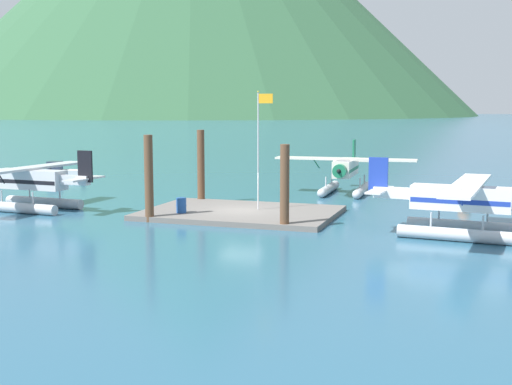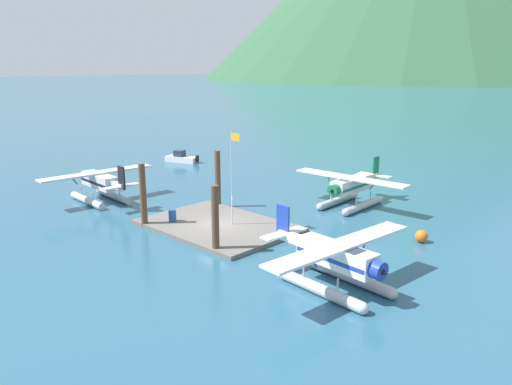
% 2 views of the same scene
% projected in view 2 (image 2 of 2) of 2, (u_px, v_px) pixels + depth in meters
% --- Properties ---
extents(ground_plane, '(1200.00, 1200.00, 0.00)m').
position_uv_depth(ground_plane, '(218.00, 227.00, 37.56)').
color(ground_plane, '#285670').
extents(dock_platform, '(11.23, 7.92, 0.30)m').
position_uv_depth(dock_platform, '(218.00, 226.00, 37.53)').
color(dock_platform, '#66605B').
rests_on(dock_platform, ground).
extents(piling_near_left, '(0.49, 0.49, 4.89)m').
position_uv_depth(piling_near_left, '(143.00, 196.00, 37.10)').
color(piling_near_left, brown).
rests_on(piling_near_left, ground).
extents(piling_near_right, '(0.49, 0.49, 4.50)m').
position_uv_depth(piling_near_right, '(215.00, 219.00, 32.02)').
color(piling_near_right, brown).
rests_on(piling_near_right, ground).
extents(piling_far_left, '(0.49, 0.49, 4.92)m').
position_uv_depth(piling_far_left, '(218.00, 179.00, 42.49)').
color(piling_far_left, brown).
rests_on(piling_far_left, ground).
extents(flagpole, '(0.95, 0.10, 7.07)m').
position_uv_depth(flagpole, '(233.00, 168.00, 36.25)').
color(flagpole, silver).
rests_on(flagpole, dock_platform).
extents(fuel_drum, '(0.62, 0.62, 0.88)m').
position_uv_depth(fuel_drum, '(172.00, 216.00, 37.98)').
color(fuel_drum, '#1E4C99').
rests_on(fuel_drum, dock_platform).
extents(mooring_buoy, '(0.87, 0.87, 0.87)m').
position_uv_depth(mooring_buoy, '(421.00, 236.00, 34.30)').
color(mooring_buoy, orange).
rests_on(mooring_buoy, ground).
extents(seaplane_white_stbd_aft, '(7.96, 10.49, 3.84)m').
position_uv_depth(seaplane_white_stbd_aft, '(336.00, 262.00, 26.84)').
color(seaplane_white_stbd_aft, '#B7BABF').
rests_on(seaplane_white_stbd_aft, ground).
extents(seaplane_cream_bow_right, '(10.44, 7.98, 3.84)m').
position_uv_depth(seaplane_cream_bow_right, '(351.00, 189.00, 42.80)').
color(seaplane_cream_bow_right, '#B7BABF').
rests_on(seaplane_cream_bow_right, ground).
extents(seaplane_silver_port_aft, '(7.97, 10.47, 3.84)m').
position_uv_depth(seaplane_silver_port_aft, '(100.00, 184.00, 44.39)').
color(seaplane_silver_port_aft, '#B7BABF').
rests_on(seaplane_silver_port_aft, ground).
extents(boat_white_open_west, '(4.70, 2.80, 1.50)m').
position_uv_depth(boat_white_open_west, '(181.00, 158.00, 63.26)').
color(boat_white_open_west, silver).
rests_on(boat_white_open_west, ground).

